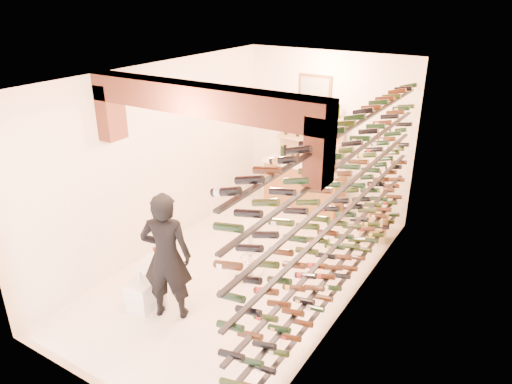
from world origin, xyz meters
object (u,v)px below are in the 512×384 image
Objects in this scene: white_stool at (142,296)px; chrome_barstool at (250,245)px; wine_rack at (340,206)px; tasting_table at (157,269)px; crate_lower at (372,232)px; person at (166,257)px; back_counter at (304,185)px.

chrome_barstool reaches higher than white_stool.
wine_rack is 7.27× the size of tasting_table.
tasting_table is 1.56m from chrome_barstool.
wine_rack reaches higher than chrome_barstool.
crate_lower is (-0.15, 2.13, -1.41)m from wine_rack.
tasting_table is at bearing -48.53° from person.
back_counter reaches higher than crate_lower.
tasting_table is 1.77× the size of white_stool.
wine_rack is 12.15× the size of crate_lower.
person is at bearing -140.70° from wine_rack.
back_counter is at bearing 162.93° from crate_lower.
wine_rack is 12.88× the size of white_stool.
person is 4.00× the size of crate_lower.
back_counter is at bearing -115.74° from person.
wine_rack is at bearing 35.84° from white_stool.
person is (-1.83, -1.50, -0.61)m from wine_rack.
wine_rack is 2.56m from crate_lower.
person is at bearing -114.93° from crate_lower.
white_stool is 0.52× the size of chrome_barstool.
back_counter is 2.00× the size of chrome_barstool.
white_stool reaches higher than crate_lower.
wine_rack is 3.35× the size of back_counter.
person is at bearing -90.04° from back_counter.
chrome_barstool is at bearing -128.96° from person.
chrome_barstool is at bearing -82.21° from back_counter.
wine_rack is at bearing -55.34° from back_counter.
tasting_table is (-0.37, -3.99, -0.00)m from back_counter.
person is at bearing -103.25° from chrome_barstool.
person is 1.64m from chrome_barstool.
person is at bearing -41.86° from tasting_table.
chrome_barstool is at bearing 64.69° from white_stool.
back_counter reaches higher than chrome_barstool.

